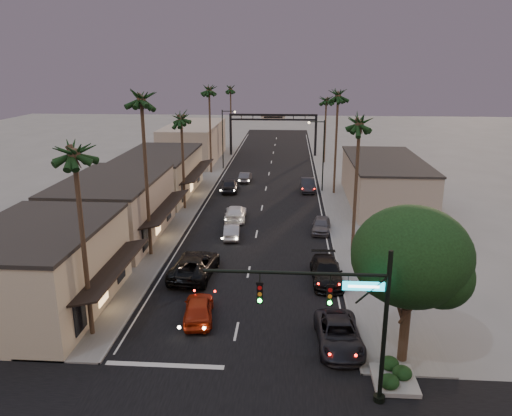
# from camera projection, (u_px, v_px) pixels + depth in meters

# --- Properties ---
(ground) EXTENTS (200.00, 200.00, 0.00)m
(ground) POSITION_uv_depth(u_px,v_px,m) (263.00, 201.00, 59.14)
(ground) COLOR slate
(ground) RESTS_ON ground
(road) EXTENTS (14.00, 120.00, 0.02)m
(road) POSITION_uv_depth(u_px,v_px,m) (266.00, 190.00, 63.92)
(road) COLOR black
(road) RESTS_ON ground
(sidewalk_left) EXTENTS (5.00, 92.00, 0.12)m
(sidewalk_left) POSITION_uv_depth(u_px,v_px,m) (202.00, 177.00, 71.24)
(sidewalk_left) COLOR slate
(sidewalk_left) RESTS_ON ground
(sidewalk_right) EXTENTS (5.00, 92.00, 0.12)m
(sidewalk_right) POSITION_uv_depth(u_px,v_px,m) (336.00, 179.00, 69.98)
(sidewalk_right) COLOR slate
(sidewalk_right) RESTS_ON ground
(storefront_near) EXTENTS (8.00, 12.00, 5.50)m
(storefront_near) POSITION_uv_depth(u_px,v_px,m) (41.00, 271.00, 32.42)
(storefront_near) COLOR #B9AE8D
(storefront_near) RESTS_ON ground
(storefront_mid) EXTENTS (8.00, 14.00, 5.50)m
(storefront_mid) POSITION_uv_depth(u_px,v_px,m) (114.00, 210.00, 45.82)
(storefront_mid) COLOR gray
(storefront_mid) RESTS_ON ground
(storefront_far) EXTENTS (8.00, 16.00, 5.00)m
(storefront_far) POSITION_uv_depth(u_px,v_px,m) (159.00, 175.00, 61.22)
(storefront_far) COLOR #B9AE8D
(storefront_far) RESTS_ON ground
(storefront_dist) EXTENTS (8.00, 20.00, 6.00)m
(storefront_dist) POSITION_uv_depth(u_px,v_px,m) (194.00, 142.00, 83.10)
(storefront_dist) COLOR gray
(storefront_dist) RESTS_ON ground
(building_right) EXTENTS (8.00, 18.00, 5.00)m
(building_right) POSITION_uv_depth(u_px,v_px,m) (385.00, 182.00, 57.50)
(building_right) COLOR gray
(building_right) RESTS_ON ground
(traffic_signal) EXTENTS (8.51, 0.22, 7.80)m
(traffic_signal) POSITION_uv_depth(u_px,v_px,m) (344.00, 305.00, 22.86)
(traffic_signal) COLOR black
(traffic_signal) RESTS_ON ground
(corner_tree) EXTENTS (6.20, 6.20, 8.80)m
(corner_tree) POSITION_uv_depth(u_px,v_px,m) (413.00, 260.00, 25.66)
(corner_tree) COLOR #38281C
(corner_tree) RESTS_ON ground
(planter) EXTENTS (2.20, 2.60, 0.24)m
(planter) POSITION_uv_depth(u_px,v_px,m) (394.00, 383.00, 25.53)
(planter) COLOR gray
(planter) RESTS_ON ground
(arch) EXTENTS (15.20, 0.40, 7.27)m
(arch) POSITION_uv_depth(u_px,v_px,m) (273.00, 124.00, 86.31)
(arch) COLOR black
(arch) RESTS_ON ground
(streetlight_right) EXTENTS (2.13, 0.30, 9.00)m
(streetlight_right) POSITION_uv_depth(u_px,v_px,m) (321.00, 150.00, 61.97)
(streetlight_right) COLOR black
(streetlight_right) RESTS_ON ground
(streetlight_left) EXTENTS (2.13, 0.30, 9.00)m
(streetlight_left) POSITION_uv_depth(u_px,v_px,m) (224.00, 134.00, 75.34)
(streetlight_left) COLOR black
(streetlight_left) RESTS_ON ground
(palm_la) EXTENTS (3.20, 3.20, 13.20)m
(palm_la) POSITION_uv_depth(u_px,v_px,m) (73.00, 146.00, 26.82)
(palm_la) COLOR #38281C
(palm_la) RESTS_ON ground
(palm_lb) EXTENTS (3.20, 3.20, 15.20)m
(palm_lb) POSITION_uv_depth(u_px,v_px,m) (141.00, 94.00, 38.72)
(palm_lb) COLOR #38281C
(palm_lb) RESTS_ON ground
(palm_lc) EXTENTS (3.20, 3.20, 12.20)m
(palm_lc) POSITION_uv_depth(u_px,v_px,m) (181.00, 114.00, 52.94)
(palm_lc) COLOR #38281C
(palm_lc) RESTS_ON ground
(palm_ld) EXTENTS (3.20, 3.20, 14.20)m
(palm_ld) POSITION_uv_depth(u_px,v_px,m) (209.00, 87.00, 70.59)
(palm_ld) COLOR #38281C
(palm_ld) RESTS_ON ground
(palm_ra) EXTENTS (3.20, 3.20, 13.20)m
(palm_ra) POSITION_uv_depth(u_px,v_px,m) (360.00, 119.00, 40.03)
(palm_ra) COLOR #38281C
(palm_ra) RESTS_ON ground
(palm_rb) EXTENTS (3.20, 3.20, 14.20)m
(palm_rb) POSITION_uv_depth(u_px,v_px,m) (338.00, 92.00, 58.91)
(palm_rb) COLOR #38281C
(palm_rb) RESTS_ON ground
(palm_rc) EXTENTS (3.20, 3.20, 12.20)m
(palm_rc) POSITION_uv_depth(u_px,v_px,m) (326.00, 98.00, 78.61)
(palm_rc) COLOR #38281C
(palm_rc) RESTS_ON ground
(palm_far) EXTENTS (3.20, 3.20, 13.20)m
(palm_far) POSITION_uv_depth(u_px,v_px,m) (230.00, 87.00, 92.87)
(palm_far) COLOR #38281C
(palm_far) RESTS_ON ground
(oncoming_red) EXTENTS (2.37, 4.71, 1.54)m
(oncoming_red) POSITION_uv_depth(u_px,v_px,m) (199.00, 308.00, 31.64)
(oncoming_red) COLOR #9B220B
(oncoming_red) RESTS_ON ground
(oncoming_pickup) EXTENTS (3.43, 6.59, 1.77)m
(oncoming_pickup) POSITION_uv_depth(u_px,v_px,m) (194.00, 265.00, 38.10)
(oncoming_pickup) COLOR black
(oncoming_pickup) RESTS_ON ground
(oncoming_silver) EXTENTS (1.74, 4.14, 1.33)m
(oncoming_silver) POSITION_uv_depth(u_px,v_px,m) (232.00, 231.00, 46.55)
(oncoming_silver) COLOR #939397
(oncoming_silver) RESTS_ON ground
(oncoming_white) EXTENTS (2.34, 5.25, 1.50)m
(oncoming_white) POSITION_uv_depth(u_px,v_px,m) (236.00, 213.00, 51.81)
(oncoming_white) COLOR silver
(oncoming_white) RESTS_ON ground
(oncoming_dgrey) EXTENTS (2.29, 5.13, 1.71)m
(oncoming_dgrey) POSITION_uv_depth(u_px,v_px,m) (230.00, 185.00, 63.26)
(oncoming_dgrey) COLOR black
(oncoming_dgrey) RESTS_ON ground
(oncoming_grey_far) EXTENTS (1.57, 4.09, 1.33)m
(oncoming_grey_far) POSITION_uv_depth(u_px,v_px,m) (245.00, 177.00, 68.48)
(oncoming_grey_far) COLOR #48474C
(oncoming_grey_far) RESTS_ON ground
(curbside_near) EXTENTS (2.75, 5.52, 1.50)m
(curbside_near) POSITION_uv_depth(u_px,v_px,m) (339.00, 334.00, 28.65)
(curbside_near) COLOR black
(curbside_near) RESTS_ON ground
(curbside_black) EXTENTS (2.44, 5.55, 1.58)m
(curbside_black) POSITION_uv_depth(u_px,v_px,m) (326.00, 272.00, 37.12)
(curbside_black) COLOR black
(curbside_black) RESTS_ON ground
(curbside_grey) EXTENTS (2.15, 4.35, 1.42)m
(curbside_grey) POSITION_uv_depth(u_px,v_px,m) (321.00, 225.00, 48.10)
(curbside_grey) COLOR #4D4D52
(curbside_grey) RESTS_ON ground
(curbside_far) EXTENTS (1.74, 4.89, 1.61)m
(curbside_far) POSITION_uv_depth(u_px,v_px,m) (308.00, 185.00, 63.43)
(curbside_far) COLOR black
(curbside_far) RESTS_ON ground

